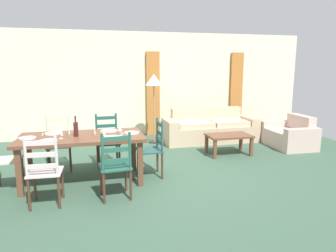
{
  "coord_description": "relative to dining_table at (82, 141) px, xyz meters",
  "views": [
    {
      "loc": [
        -1.09,
        -4.84,
        1.79
      ],
      "look_at": [
        0.24,
        0.46,
        0.75
      ],
      "focal_mm": 32.89,
      "sensor_mm": 36.0,
      "label": 1
    }
  ],
  "objects": [
    {
      "name": "wine_glass_near_right",
      "position": [
        0.58,
        -0.13,
        0.2
      ],
      "size": [
        0.06,
        0.06,
        0.16
      ],
      "color": "white",
      "rests_on": "dining_table"
    },
    {
      "name": "wine_glass_near_left",
      "position": [
        -0.29,
        -0.12,
        0.2
      ],
      "size": [
        0.06,
        0.06,
        0.16
      ],
      "color": "white",
      "rests_on": "dining_table"
    },
    {
      "name": "dinner_plate_near_right",
      "position": [
        0.45,
        -0.25,
        0.1
      ],
      "size": [
        0.24,
        0.24,
        0.02
      ],
      "primitive_type": "cylinder",
      "color": "white",
      "rests_on": "dining_table"
    },
    {
      "name": "dining_chair_far_right",
      "position": [
        0.43,
        0.74,
        -0.19
      ],
      "size": [
        0.44,
        0.42,
        0.96
      ],
      "color": "#225147",
      "rests_on": "ground_plane"
    },
    {
      "name": "wine_bottle",
      "position": [
        -0.08,
        -0.02,
        0.2
      ],
      "size": [
        0.07,
        0.07,
        0.32
      ],
      "color": "#471919",
      "rests_on": "dining_table"
    },
    {
      "name": "dining_chair_near_right",
      "position": [
        0.45,
        -0.77,
        -0.19
      ],
      "size": [
        0.45,
        0.43,
        0.96
      ],
      "color": "#255C4B",
      "rests_on": "ground_plane"
    },
    {
      "name": "fork_near_right",
      "position": [
        0.3,
        -0.25,
        0.09
      ],
      "size": [
        0.03,
        0.17,
        0.01
      ],
      "primitive_type": "cube",
      "rotation": [
        0.0,
        0.0,
        -0.07
      ],
      "color": "silver",
      "rests_on": "dining_table"
    },
    {
      "name": "dinner_plate_far_right",
      "position": [
        0.45,
        0.25,
        0.1
      ],
      "size": [
        0.24,
        0.24,
        0.02
      ],
      "primitive_type": "cylinder",
      "color": "white",
      "rests_on": "dining_table"
    },
    {
      "name": "dinner_plate_far_left",
      "position": [
        -0.45,
        0.25,
        0.1
      ],
      "size": [
        0.24,
        0.24,
        0.02
      ],
      "primitive_type": "cylinder",
      "color": "white",
      "rests_on": "dining_table"
    },
    {
      "name": "dining_chair_head_west",
      "position": [
        -1.14,
        -0.03,
        -0.19
      ],
      "size": [
        0.42,
        0.44,
        0.96
      ],
      "color": "beige",
      "rests_on": "ground_plane"
    },
    {
      "name": "fork_far_left",
      "position": [
        -0.6,
        0.25,
        0.09
      ],
      "size": [
        0.03,
        0.17,
        0.01
      ],
      "primitive_type": "cube",
      "rotation": [
        0.0,
        0.0,
        0.05
      ],
      "color": "silver",
      "rests_on": "dining_table"
    },
    {
      "name": "dining_table",
      "position": [
        0.0,
        0.0,
        0.0
      ],
      "size": [
        1.9,
        0.96,
        0.75
      ],
      "color": "brown",
      "rests_on": "ground_plane"
    },
    {
      "name": "wine_glass_far_left",
      "position": [
        -0.31,
        0.12,
        0.2
      ],
      "size": [
        0.06,
        0.06,
        0.16
      ],
      "color": "white",
      "rests_on": "dining_table"
    },
    {
      "name": "coffee_cup_primary",
      "position": [
        0.33,
        -0.06,
        0.13
      ],
      "size": [
        0.07,
        0.07,
        0.09
      ],
      "primitive_type": "cylinder",
      "color": "beige",
      "rests_on": "dining_table"
    },
    {
      "name": "standing_lamp",
      "position": [
        1.61,
        2.3,
        0.75
      ],
      "size": [
        0.4,
        0.4,
        1.64
      ],
      "color": "#332D28",
      "rests_on": "ground_plane"
    },
    {
      "name": "candle_tall",
      "position": [
        -0.18,
        0.02,
        0.16
      ],
      "size": [
        0.05,
        0.05,
        0.27
      ],
      "color": "#998C66",
      "rests_on": "dining_table"
    },
    {
      "name": "coffee_table",
      "position": [
        2.91,
        0.9,
        -0.31
      ],
      "size": [
        0.9,
        0.56,
        0.42
      ],
      "color": "brown",
      "rests_on": "ground_plane"
    },
    {
      "name": "candle_short",
      "position": [
        0.2,
        -0.04,
        0.13
      ],
      "size": [
        0.05,
        0.05,
        0.18
      ],
      "color": "#998C66",
      "rests_on": "dining_table"
    },
    {
      "name": "couch",
      "position": [
        2.96,
        2.12,
        -0.37
      ],
      "size": [
        2.28,
        0.81,
        0.8
      ],
      "color": "#CAAC8A",
      "rests_on": "ground_plane"
    },
    {
      "name": "dining_chair_far_left",
      "position": [
        -0.42,
        0.74,
        -0.19
      ],
      "size": [
        0.44,
        0.43,
        0.96
      ],
      "color": "beige",
      "rests_on": "ground_plane"
    },
    {
      "name": "armchair_upholstered",
      "position": [
        4.58,
        1.15,
        -0.41
      ],
      "size": [
        0.83,
        1.18,
        0.72
      ],
      "color": "#CAAD9F",
      "rests_on": "ground_plane"
    },
    {
      "name": "dinner_plate_head_east",
      "position": [
        0.78,
        0.0,
        0.1
      ],
      "size": [
        0.24,
        0.24,
        0.02
      ],
      "primitive_type": "cylinder",
      "color": "white",
      "rests_on": "dining_table"
    },
    {
      "name": "dinner_plate_head_west",
      "position": [
        -0.78,
        0.0,
        0.1
      ],
      "size": [
        0.24,
        0.24,
        0.02
      ],
      "primitive_type": "cylinder",
      "color": "white",
      "rests_on": "dining_table"
    },
    {
      "name": "curtain_panel_left",
      "position": [
        1.76,
        3.16,
        0.44
      ],
      "size": [
        0.35,
        0.08,
        2.2
      ],
      "primitive_type": "cube",
      "color": "#BA7032",
      "rests_on": "ground_plane"
    },
    {
      "name": "dining_chair_head_east",
      "position": [
        1.12,
        0.0,
        -0.19
      ],
      "size": [
        0.4,
        0.42,
        0.96
      ],
      "color": "#26514E",
      "rests_on": "ground_plane"
    },
    {
      "name": "fork_near_left",
      "position": [
        -0.6,
        -0.25,
        0.09
      ],
      "size": [
        0.03,
        0.17,
        0.01
      ],
      "primitive_type": "cube",
      "rotation": [
        0.0,
        0.0,
        0.1
      ],
      "color": "silver",
      "rests_on": "dining_table"
    },
    {
      "name": "fork_far_right",
      "position": [
        0.3,
        0.25,
        0.09
      ],
      "size": [
        0.03,
        0.17,
        0.01
      ],
      "primitive_type": "cube",
      "rotation": [
        0.0,
        0.0,
        0.06
      ],
      "color": "silver",
      "rests_on": "dining_table"
    },
    {
      "name": "wall_far",
      "position": [
        1.26,
        3.3,
        0.69
      ],
      "size": [
        9.6,
        0.16,
        2.7
      ],
      "primitive_type": "cube",
      "color": "beige",
      "rests_on": "ground_plane"
    },
    {
      "name": "curtain_panel_right",
      "position": [
        4.16,
        3.16,
        0.44
      ],
      "size": [
        0.35,
        0.08,
        2.2
      ],
      "primitive_type": "cube",
      "color": "#BA7032",
      "rests_on": "ground_plane"
    },
    {
      "name": "fork_head_west",
      "position": [
        -0.93,
        0.0,
        0.09
      ],
      "size": [
        0.03,
        0.17,
        0.01
      ],
      "primitive_type": "cube",
      "rotation": [
        0.0,
        0.0,
        -0.08
      ],
      "color": "silver",
      "rests_on": "dining_table"
    },
    {
      "name": "ground_plane",
      "position": [
        1.26,
        0.0,
        -0.67
      ],
      "size": [
        9.6,
        9.6,
        0.02
      ],
      "primitive_type": "cube",
      "color": "#385542"
    },
    {
      "name": "dining_chair_near_left",
      "position": [
        -0.46,
        -0.79,
        -0.19
      ],
      "size": [
        0.44,
        0.42,
        0.96
      ],
      "color": "silver",
      "rests_on": "ground_plane"
    },
    {
      "name": "fork_head_east",
      "position": [
        0.63,
        0.0,
        0.09
      ],
      "size": [
        0.03,
        0.17,
        0.01
      ],
      "primitive_type": "cube",
      "rotation": [
        0.0,
        0.0,
        0.07
      ],
      "color": "silver",
      "rests_on": "dining_table"
    },
    {
      "name": "dinner_plate_near_left",
      "position": [
        -0.45,
        -0.25,
        0.1
      ],
      "size": [
        0.24,
        0.24,
        0.02
      ],
      "primitive_type": "cylinder",
      "color": "white",
      "rests_on": "dining_table"
    }
  ]
}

